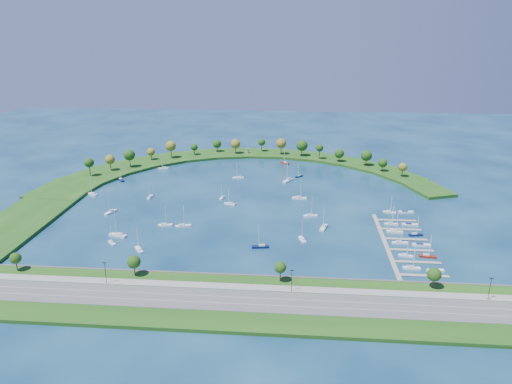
# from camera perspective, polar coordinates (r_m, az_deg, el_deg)

# --- Properties ---
(ground) EXTENTS (700.00, 700.00, 0.00)m
(ground) POSITION_cam_1_polar(r_m,az_deg,el_deg) (314.79, -0.98, -0.96)
(ground) COLOR #072642
(ground) RESTS_ON ground
(south_shoreline) EXTENTS (420.00, 43.10, 11.60)m
(south_shoreline) POSITION_cam_1_polar(r_m,az_deg,el_deg) (204.05, -4.50, -12.51)
(south_shoreline) COLOR #194612
(south_shoreline) RESTS_ON ground
(breakwater) EXTENTS (286.74, 247.64, 2.00)m
(breakwater) POSITION_cam_1_polar(r_m,az_deg,el_deg) (367.25, -7.43, 1.99)
(breakwater) COLOR #194612
(breakwater) RESTS_ON ground
(breakwater_trees) EXTENTS (236.48, 91.42, 14.63)m
(breakwater_trees) POSITION_cam_1_polar(r_m,az_deg,el_deg) (397.88, -1.08, 4.90)
(breakwater_trees) COLOR #382314
(breakwater_trees) RESTS_ON breakwater
(harbor_tower) EXTENTS (2.60, 2.60, 3.95)m
(harbor_tower) POSITION_cam_1_polar(r_m,az_deg,el_deg) (424.27, -1.02, 4.89)
(harbor_tower) COLOR gray
(harbor_tower) RESTS_ON breakwater
(dock_system) EXTENTS (24.28, 82.00, 1.60)m
(dock_system) POSITION_cam_1_polar(r_m,az_deg,el_deg) (262.61, 16.57, -5.91)
(dock_system) COLOR gray
(dock_system) RESTS_ON ground
(moored_boat_0) EXTENTS (6.33, 6.18, 10.17)m
(moored_boat_0) POSITION_cam_1_polar(r_m,az_deg,el_deg) (364.36, 5.08, 1.92)
(moored_boat_0) COLOR #0A163F
(moored_boat_0) RESTS_ON ground
(moored_boat_1) EXTENTS (2.68, 6.69, 9.56)m
(moored_boat_1) POSITION_cam_1_polar(r_m,az_deg,el_deg) (318.25, -4.04, -0.62)
(moored_boat_1) COLOR white
(moored_boat_1) RESTS_ON ground
(moored_boat_2) EXTENTS (8.33, 3.50, 11.87)m
(moored_boat_2) POSITION_cam_1_polar(r_m,az_deg,el_deg) (389.97, -10.84, 2.80)
(moored_boat_2) COLOR white
(moored_boat_2) RESTS_ON ground
(moored_boat_3) EXTENTS (9.47, 2.76, 13.87)m
(moored_boat_3) POSITION_cam_1_polar(r_m,az_deg,el_deg) (317.42, 5.11, -0.68)
(moored_boat_3) COLOR white
(moored_boat_3) RESTS_ON ground
(moored_boat_4) EXTENTS (8.94, 3.74, 12.74)m
(moored_boat_4) POSITION_cam_1_polar(r_m,az_deg,el_deg) (248.50, 0.52, -6.38)
(moored_boat_4) COLOR #0A163F
(moored_boat_4) RESTS_ON ground
(moored_boat_5) EXTENTS (9.04, 5.27, 12.84)m
(moored_boat_5) POSITION_cam_1_polar(r_m,az_deg,el_deg) (276.14, -8.58, -3.91)
(moored_boat_5) COLOR white
(moored_boat_5) RESTS_ON ground
(moored_boat_6) EXTENTS (7.85, 7.22, 12.27)m
(moored_boat_6) POSITION_cam_1_polar(r_m,az_deg,el_deg) (398.87, 3.43, 3.48)
(moored_boat_6) COLOR maroon
(moored_boat_6) RESTS_ON ground
(moored_boat_7) EXTENTS (10.39, 5.45, 14.70)m
(moored_boat_7) POSITION_cam_1_polar(r_m,az_deg,el_deg) (271.46, -15.95, -4.87)
(moored_boat_7) COLOR white
(moored_boat_7) RESTS_ON ground
(moored_boat_8) EXTENTS (7.60, 10.04, 14.76)m
(moored_boat_8) POSITION_cam_1_polar(r_m,az_deg,el_deg) (352.99, 3.78, 1.41)
(moored_boat_8) COLOR white
(moored_boat_8) RESTS_ON ground
(moored_boat_9) EXTENTS (8.63, 6.16, 12.52)m
(moored_boat_9) POSITION_cam_1_polar(r_m,az_deg,el_deg) (342.15, -18.72, -0.18)
(moored_boat_9) COLOR white
(moored_boat_9) RESTS_ON ground
(moored_boat_10) EXTENTS (4.51, 8.12, 11.51)m
(moored_boat_10) POSITION_cam_1_polar(r_m,az_deg,el_deg) (257.52, 5.47, -5.53)
(moored_boat_10) COLOR white
(moored_boat_10) RESTS_ON ground
(moored_boat_11) EXTENTS (8.34, 3.76, 11.84)m
(moored_boat_11) POSITION_cam_1_polar(r_m,az_deg,el_deg) (279.20, -10.66, -3.78)
(moored_boat_11) COLOR white
(moored_boat_11) RESTS_ON ground
(moored_boat_12) EXTENTS (6.95, 7.74, 11.98)m
(moored_boat_12) POSITION_cam_1_polar(r_m,az_deg,el_deg) (367.52, -15.61, 1.43)
(moored_boat_12) COLOR #0A163F
(moored_boat_12) RESTS_ON ground
(moored_boat_13) EXTENTS (7.61, 4.13, 10.78)m
(moored_boat_13) POSITION_cam_1_polar(r_m,az_deg,el_deg) (307.08, -3.10, -1.33)
(moored_boat_13) COLOR white
(moored_boat_13) RESTS_ON ground
(moored_boat_14) EXTENTS (5.08, 9.52, 13.48)m
(moored_boat_14) POSITION_cam_1_polar(r_m,az_deg,el_deg) (273.57, 7.97, -4.10)
(moored_boat_14) COLOR white
(moored_boat_14) RESTS_ON ground
(moored_boat_15) EXTENTS (5.63, 9.07, 12.93)m
(moored_boat_15) POSITION_cam_1_polar(r_m,az_deg,el_deg) (305.80, -16.74, -2.23)
(moored_boat_15) COLOR white
(moored_boat_15) RESTS_ON ground
(moored_boat_16) EXTENTS (8.55, 3.44, 12.22)m
(moored_boat_16) POSITION_cam_1_polar(r_m,az_deg,el_deg) (359.41, -2.12, 1.75)
(moored_boat_16) COLOR white
(moored_boat_16) RESTS_ON ground
(moored_boat_17) EXTENTS (6.40, 8.09, 12.01)m
(moored_boat_17) POSITION_cam_1_polar(r_m,az_deg,el_deg) (252.37, -13.61, -6.55)
(moored_boat_17) COLOR white
(moored_boat_17) RESTS_ON ground
(moored_boat_18) EXTENTS (5.83, 6.13, 9.73)m
(moored_boat_18) POSITION_cam_1_polar(r_m,az_deg,el_deg) (263.86, -16.61, -5.68)
(moored_boat_18) COLOR white
(moored_boat_18) RESTS_ON ground
(moored_boat_19) EXTENTS (2.41, 7.64, 11.12)m
(moored_boat_19) POSITION_cam_1_polar(r_m,az_deg,el_deg) (326.07, -12.39, -0.53)
(moored_boat_19) COLOR white
(moored_boat_19) RESTS_ON ground
(moored_boat_20) EXTENTS (8.59, 4.02, 12.17)m
(moored_boat_20) POSITION_cam_1_polar(r_m,az_deg,el_deg) (289.07, 6.42, -2.75)
(moored_boat_20) COLOR white
(moored_boat_20) RESTS_ON ground
(docked_boat_0) EXTENTS (8.01, 2.37, 11.71)m
(docked_boat_0) POSITION_cam_1_polar(r_m,az_deg,el_deg) (239.05, 17.85, -8.47)
(docked_boat_0) COLOR white
(docked_boat_0) RESTS_ON ground
(docked_boat_1) EXTENTS (8.08, 3.10, 1.61)m
(docked_boat_1) POSITION_cam_1_polar(r_m,az_deg,el_deg) (240.67, 20.37, -8.65)
(docked_boat_1) COLOR white
(docked_boat_1) RESTS_ON ground
(docked_boat_2) EXTENTS (7.31, 3.07, 10.42)m
(docked_boat_2) POSITION_cam_1_polar(r_m,az_deg,el_deg) (250.42, 17.23, -7.11)
(docked_boat_2) COLOR white
(docked_boat_2) RESTS_ON ground
(docked_boat_3) EXTENTS (8.39, 3.33, 11.99)m
(docked_boat_3) POSITION_cam_1_polar(r_m,az_deg,el_deg) (253.13, 19.55, -7.07)
(docked_boat_3) COLOR maroon
(docked_boat_3) RESTS_ON ground
(docked_boat_4) EXTENTS (8.29, 2.83, 11.99)m
(docked_boat_4) POSITION_cam_1_polar(r_m,az_deg,el_deg) (263.48, 16.58, -5.70)
(docked_boat_4) COLOR white
(docked_boat_4) RESTS_ON ground
(docked_boat_5) EXTENTS (9.25, 2.62, 1.89)m
(docked_boat_5) POSITION_cam_1_polar(r_m,az_deg,el_deg) (264.31, 18.88, -5.92)
(docked_boat_5) COLOR white
(docked_boat_5) RESTS_ON ground
(docked_boat_6) EXTENTS (8.93, 3.12, 12.89)m
(docked_boat_6) POSITION_cam_1_polar(r_m,az_deg,el_deg) (276.19, 16.02, -4.47)
(docked_boat_6) COLOR white
(docked_boat_6) RESTS_ON ground
(docked_boat_7) EXTENTS (7.79, 3.33, 11.09)m
(docked_boat_7) POSITION_cam_1_polar(r_m,az_deg,el_deg) (275.91, 18.28, -4.74)
(docked_boat_7) COLOR #0A163F
(docked_boat_7) RESTS_ON ground
(docked_boat_8) EXTENTS (7.79, 2.25, 11.42)m
(docked_boat_8) POSITION_cam_1_polar(r_m,az_deg,el_deg) (286.31, 15.62, -3.59)
(docked_boat_8) COLOR white
(docked_boat_8) RESTS_ON ground
(docked_boat_9) EXTENTS (9.00, 2.62, 1.83)m
(docked_boat_9) POSITION_cam_1_polar(r_m,az_deg,el_deg) (288.50, 17.66, -3.67)
(docked_boat_9) COLOR white
(docked_boat_9) RESTS_ON ground
(docked_boat_10) EXTENTS (7.68, 3.31, 10.94)m
(docked_boat_10) POSITION_cam_1_polar(r_m,az_deg,el_deg) (304.00, 15.45, -2.24)
(docked_boat_10) COLOR white
(docked_boat_10) RESTS_ON ground
(docked_boat_11) EXTENTS (9.09, 3.26, 1.82)m
(docked_boat_11) POSITION_cam_1_polar(r_m,az_deg,el_deg) (306.83, 17.24, -2.26)
(docked_boat_11) COLOR white
(docked_boat_11) RESTS_ON ground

